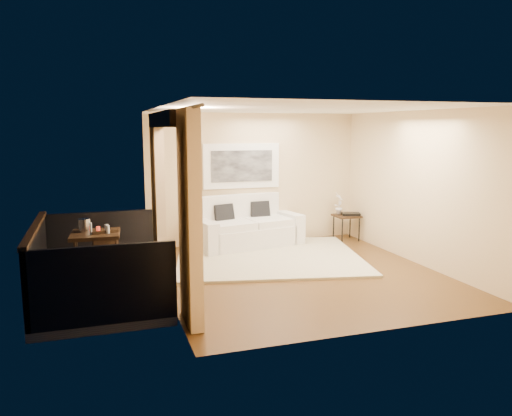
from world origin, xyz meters
TOP-DOWN VIEW (x-y plane):
  - floor at (0.00, 0.00)m, footprint 5.00×5.00m
  - room_shell at (-2.13, 0.00)m, footprint 5.00×6.40m
  - balcony at (-3.31, 0.00)m, footprint 1.81×2.60m
  - curtains at (-2.11, 0.00)m, footprint 0.16×4.80m
  - artwork at (-0.28, 2.46)m, footprint 1.62×0.07m
  - rug at (-0.16, 1.10)m, footprint 3.87×3.53m
  - sofa at (-0.29, 2.10)m, footprint 2.30×1.33m
  - side_table at (1.93, 2.00)m, footprint 0.51×0.51m
  - tray at (2.02, 1.97)m, footprint 0.45×0.40m
  - orchid at (1.81, 2.14)m, footprint 0.30×0.30m
  - bistro_table at (-3.21, 0.34)m, footprint 0.76×0.76m
  - balcony_chair_far at (-3.09, 0.31)m, footprint 0.47×0.47m
  - balcony_chair_near at (-3.19, -0.91)m, footprint 0.45×0.45m
  - ice_bucket at (-3.36, 0.46)m, footprint 0.18×0.18m
  - candle at (-3.16, 0.45)m, footprint 0.06×0.06m
  - vase at (-3.27, 0.21)m, footprint 0.04×0.04m
  - glass_a at (-3.03, 0.23)m, footprint 0.06×0.06m
  - glass_b at (-3.05, 0.32)m, footprint 0.06×0.06m

SIDE VIEW (x-z plane):
  - floor at x=0.00m, z-range 0.00..0.00m
  - rug at x=-0.16m, z-range 0.00..0.04m
  - balcony at x=-3.31m, z-range -0.41..0.76m
  - sofa at x=-0.29m, z-range -0.15..0.89m
  - side_table at x=1.93m, z-range 0.21..0.76m
  - balcony_chair_far at x=-3.09m, z-range 0.07..0.95m
  - balcony_chair_near at x=-3.19m, z-range 0.07..0.96m
  - tray at x=2.02m, z-range 0.55..0.60m
  - bistro_table at x=-3.21m, z-range 0.34..1.18m
  - orchid at x=1.81m, z-range 0.55..1.03m
  - candle at x=-3.16m, z-range 0.84..0.91m
  - glass_a at x=-3.03m, z-range 0.84..0.96m
  - glass_b at x=-3.05m, z-range 0.84..0.96m
  - vase at x=-3.27m, z-range 0.84..1.02m
  - ice_bucket at x=-3.36m, z-range 0.84..1.04m
  - curtains at x=-2.11m, z-range 0.02..2.66m
  - artwork at x=-0.28m, z-range 1.16..2.08m
  - room_shell at x=-2.13m, z-range 0.02..5.02m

